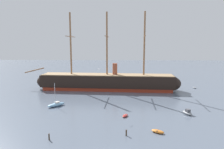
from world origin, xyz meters
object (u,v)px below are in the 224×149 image
Objects in this scene: dinghy_foreground_right at (158,131)px; mooring_piling_nearest at (126,133)px; sailboat_mid_left at (56,104)px; mooring_piling_left_pair at (49,137)px; tall_ship at (107,82)px; motorboat_mid_right at (187,112)px; dinghy_near_centre at (125,116)px; seagull_in_flight at (98,69)px; motorboat_distant_centre at (124,80)px; dinghy_far_right at (194,88)px.

mooring_piling_nearest reaches higher than dinghy_foreground_right.
mooring_piling_left_pair is (4.86, -20.70, 0.04)m from sailboat_mid_left.
tall_ship is 16.71× the size of motorboat_mid_right.
dinghy_near_centre is at bearing -22.17° from sailboat_mid_left.
dinghy_foreground_right reaches higher than dinghy_near_centre.
motorboat_mid_right is (9.62, 11.26, 0.19)m from dinghy_foreground_right.
dinghy_foreground_right is at bearing -33.54° from sailboat_mid_left.
seagull_in_flight reaches higher than dinghy_foreground_right.
dinghy_foreground_right is at bearing -85.03° from motorboat_distant_centre.
dinghy_near_centre is at bearing -91.66° from motorboat_distant_centre.
mooring_piling_nearest is (5.83, -40.56, -2.62)m from tall_ship.
motorboat_distant_centre is 61.85m from mooring_piling_left_pair.
dinghy_far_right is at bearing 27.92° from sailboat_mid_left.
seagull_in_flight is at bearing 65.80° from mooring_piling_left_pair.
motorboat_distant_centre is at bearing 107.92° from motorboat_mid_right.
sailboat_mid_left is (-19.47, 7.94, 0.31)m from dinghy_near_centre.
tall_ship reaches higher than mooring_piling_left_pair.
mooring_piling_left_pair is (-8.62, -42.74, -2.61)m from tall_ship.
seagull_in_flight is at bearing 114.49° from mooring_piling_nearest.
sailboat_mid_left is at bearing -118.07° from motorboat_distant_centre.
sailboat_mid_left is 6.11× the size of seagull_in_flight.
dinghy_near_centre is 2.02× the size of mooring_piling_left_pair.
mooring_piling_left_pair reaches higher than dinghy_far_right.
mooring_piling_left_pair is at bearing -76.77° from sailboat_mid_left.
dinghy_far_right is at bearing 56.37° from mooring_piling_nearest.
tall_ship is 25.98m from sailboat_mid_left.
mooring_piling_left_pair is at bearing -170.07° from dinghy_foreground_right.
mooring_piling_left_pair reaches higher than dinghy_near_centre.
sailboat_mid_left is at bearing 163.87° from seagull_in_flight.
seagull_in_flight is at bearing -92.12° from tall_ship.
sailboat_mid_left is 1.37× the size of motorboat_distant_centre.
tall_ship is 35.68m from dinghy_far_right.
tall_ship is 28.83× the size of dinghy_far_right.
seagull_in_flight is (-8.30, -42.69, 10.58)m from motorboat_distant_centre.
mooring_piling_nearest is (-0.16, -10.58, 0.33)m from dinghy_near_centre.
motorboat_mid_right is (35.34, -5.78, -0.07)m from sailboat_mid_left.
mooring_piling_left_pair is (-14.61, -12.76, 0.34)m from dinghy_near_centre.
tall_ship reaches higher than dinghy_far_right.
dinghy_near_centre is at bearing -172.27° from motorboat_mid_right.
sailboat_mid_left is at bearing 103.23° from mooring_piling_left_pair.
motorboat_mid_right is at bearing 49.49° from dinghy_foreground_right.
dinghy_foreground_right is at bearing 9.93° from mooring_piling_left_pair.
mooring_piling_nearest is at bearing -167.09° from dinghy_foreground_right.
sailboat_mid_left is at bearing 136.22° from mooring_piling_nearest.
motorboat_mid_right is at bearing -113.10° from dinghy_far_right.
dinghy_far_right is 1.74× the size of mooring_piling_left_pair.
motorboat_mid_right is 47.13m from motorboat_distant_centre.
dinghy_far_right is 64.05m from mooring_piling_left_pair.
dinghy_far_right is (13.50, 31.66, -0.27)m from motorboat_mid_right.
mooring_piling_left_pair is 21.54m from seagull_in_flight.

